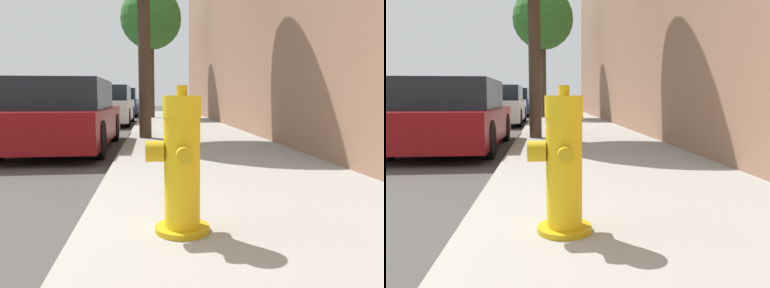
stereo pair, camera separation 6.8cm
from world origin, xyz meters
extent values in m
cube|color=#99968E|center=(3.23, 0.00, 0.07)|extent=(2.78, 40.00, 0.15)
cylinder|color=#C39C11|center=(2.52, -0.20, 0.16)|extent=(0.34, 0.34, 0.04)
cylinder|color=yellow|center=(2.52, -0.20, 0.52)|extent=(0.22, 0.22, 0.67)
cylinder|color=yellow|center=(2.52, -0.20, 0.92)|extent=(0.23, 0.23, 0.13)
cylinder|color=#C39C11|center=(2.52, -0.20, 1.02)|extent=(0.07, 0.07, 0.06)
cylinder|color=#C39C11|center=(2.52, -0.36, 0.65)|extent=(0.09, 0.09, 0.09)
cylinder|color=#C39C11|center=(2.52, -0.05, 0.65)|extent=(0.09, 0.09, 0.09)
cylinder|color=#C39C11|center=(2.36, -0.20, 0.65)|extent=(0.11, 0.13, 0.13)
cube|color=maroon|center=(0.72, 4.80, 0.47)|extent=(1.72, 4.06, 0.60)
cube|color=black|center=(0.72, 4.64, 1.03)|extent=(1.58, 2.23, 0.53)
cylinder|color=black|center=(-0.06, 6.06, 0.31)|extent=(0.20, 0.62, 0.62)
cylinder|color=black|center=(1.51, 6.06, 0.31)|extent=(0.20, 0.62, 0.62)
cylinder|color=black|center=(1.51, 3.54, 0.31)|extent=(0.20, 0.62, 0.62)
cube|color=silver|center=(0.72, 11.36, 0.52)|extent=(1.85, 4.54, 0.70)
cube|color=black|center=(0.72, 11.17, 1.13)|extent=(1.70, 2.50, 0.52)
cylinder|color=black|center=(-0.12, 12.76, 0.31)|extent=(0.20, 0.61, 0.61)
cylinder|color=black|center=(1.57, 12.76, 0.31)|extent=(0.20, 0.61, 0.61)
cylinder|color=black|center=(-0.12, 9.95, 0.31)|extent=(0.20, 0.61, 0.61)
cylinder|color=black|center=(1.57, 9.95, 0.31)|extent=(0.20, 0.61, 0.61)
cube|color=navy|center=(0.78, 17.40, 0.53)|extent=(1.74, 3.89, 0.71)
cube|color=black|center=(0.78, 17.24, 1.16)|extent=(1.60, 2.14, 0.55)
cylinder|color=black|center=(-0.01, 18.60, 0.32)|extent=(0.20, 0.63, 0.63)
cylinder|color=black|center=(1.57, 18.60, 0.32)|extent=(0.20, 0.63, 0.63)
cylinder|color=black|center=(-0.01, 16.19, 0.32)|extent=(0.20, 0.63, 0.63)
cylinder|color=black|center=(1.57, 16.19, 0.32)|extent=(0.20, 0.63, 0.63)
cylinder|color=#423323|center=(2.22, 5.31, 1.83)|extent=(0.25, 0.25, 3.36)
cylinder|color=#423323|center=(2.39, 13.21, 1.74)|extent=(0.21, 0.21, 3.19)
sphere|color=#2D6B28|center=(2.39, 13.21, 4.13)|extent=(2.46, 2.46, 2.46)
camera|label=1|loc=(2.34, -2.45, 0.98)|focal=35.00mm
camera|label=2|loc=(2.41, -2.45, 0.98)|focal=35.00mm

